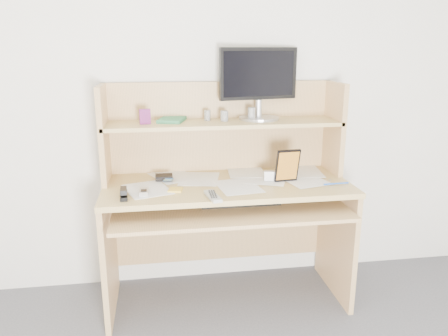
{
  "coord_description": "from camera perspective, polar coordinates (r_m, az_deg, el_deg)",
  "views": [
    {
      "loc": [
        -0.38,
        -0.87,
        1.5
      ],
      "look_at": [
        -0.03,
        1.43,
        0.85
      ],
      "focal_mm": 35.0,
      "sensor_mm": 36.0,
      "label": 1
    }
  ],
  "objects": [
    {
      "name": "keyboard",
      "position": [
        2.48,
        2.03,
        -4.19
      ],
      "size": [
        0.45,
        0.16,
        0.03
      ],
      "rotation": [
        0.0,
        0.0,
        -0.01
      ],
      "color": "black",
      "rests_on": "desk"
    },
    {
      "name": "chip_stack_b",
      "position": [
        2.59,
        -2.19,
        6.88
      ],
      "size": [
        0.04,
        0.04,
        0.06
      ],
      "primitive_type": "cylinder",
      "rotation": [
        0.0,
        0.0,
        -0.05
      ],
      "color": "silver",
      "rests_on": "desk"
    },
    {
      "name": "paper_clutter",
      "position": [
        2.5,
        0.41,
        -1.9
      ],
      "size": [
        1.32,
        0.54,
        0.01
      ],
      "primitive_type": "cube",
      "color": "white",
      "rests_on": "desk"
    },
    {
      "name": "chip_stack_d",
      "position": [
        2.6,
        3.61,
        7.06
      ],
      "size": [
        0.05,
        0.05,
        0.08
      ],
      "primitive_type": "cylinder",
      "rotation": [
        0.0,
        0.0,
        0.2
      ],
      "color": "white",
      "rests_on": "desk"
    },
    {
      "name": "game_case",
      "position": [
        2.5,
        8.28,
        0.31
      ],
      "size": [
        0.14,
        0.03,
        0.19
      ],
      "primitive_type": "cube",
      "rotation": [
        0.0,
        0.0,
        0.11
      ],
      "color": "black",
      "rests_on": "paper_clutter"
    },
    {
      "name": "digital_camera",
      "position": [
        2.54,
        6.3,
        -1.01
      ],
      "size": [
        0.1,
        0.05,
        0.06
      ],
      "primitive_type": "cube",
      "rotation": [
        0.0,
        0.0,
        -0.19
      ],
      "color": "silver",
      "rests_on": "paper_clutter"
    },
    {
      "name": "chip_stack_a",
      "position": [
        2.57,
        0.05,
        6.82
      ],
      "size": [
        0.05,
        0.05,
        0.06
      ],
      "primitive_type": "cylinder",
      "rotation": [
        0.0,
        0.0,
        0.18
      ],
      "color": "black",
      "rests_on": "desk"
    },
    {
      "name": "card_box",
      "position": [
        2.51,
        -10.28,
        6.62
      ],
      "size": [
        0.06,
        0.03,
        0.09
      ],
      "primitive_type": "cube",
      "rotation": [
        0.0,
        0.0,
        0.19
      ],
      "color": "#A8162F",
      "rests_on": "desk"
    },
    {
      "name": "stapler",
      "position": [
        2.31,
        -12.99,
        -3.15
      ],
      "size": [
        0.05,
        0.14,
        0.04
      ],
      "primitive_type": "cube",
      "rotation": [
        0.0,
        0.0,
        0.07
      ],
      "color": "black",
      "rests_on": "paper_clutter"
    },
    {
      "name": "monitor",
      "position": [
        2.65,
        4.55,
        11.22
      ],
      "size": [
        0.48,
        0.24,
        0.42
      ],
      "rotation": [
        0.0,
        0.0,
        0.18
      ],
      "color": "#B5B6BB",
      "rests_on": "desk"
    },
    {
      "name": "flip_phone",
      "position": [
        2.34,
        -10.42,
        -3.02
      ],
      "size": [
        0.05,
        0.09,
        0.02
      ],
      "primitive_type": "cube",
      "rotation": [
        0.0,
        0.0,
        -0.03
      ],
      "color": "#B2B2B5",
      "rests_on": "paper_clutter"
    },
    {
      "name": "tv_remote",
      "position": [
        2.24,
        -1.47,
        -3.71
      ],
      "size": [
        0.08,
        0.18,
        0.02
      ],
      "primitive_type": "cube",
      "rotation": [
        0.0,
        0.0,
        0.18
      ],
      "color": "#A7A7A2",
      "rests_on": "paper_clutter"
    },
    {
      "name": "back_wall",
      "position": [
        2.71,
        -0.65,
        10.21
      ],
      "size": [
        3.6,
        0.04,
        2.5
      ],
      "primitive_type": "cube",
      "color": "white",
      "rests_on": "floor"
    },
    {
      "name": "shelf_book",
      "position": [
        2.59,
        -6.83,
        6.27
      ],
      "size": [
        0.18,
        0.22,
        0.02
      ],
      "primitive_type": "cube",
      "rotation": [
        0.0,
        0.0,
        -0.28
      ],
      "color": "#317C53",
      "rests_on": "desk"
    },
    {
      "name": "wallet",
      "position": [
        2.57,
        -7.85,
        -1.19
      ],
      "size": [
        0.1,
        0.08,
        0.03
      ],
      "primitive_type": "cube",
      "rotation": [
        0.0,
        0.0,
        -0.01
      ],
      "color": "black",
      "rests_on": "paper_clutter"
    },
    {
      "name": "sticky_note_pad",
      "position": [
        2.38,
        -6.37,
        -2.85
      ],
      "size": [
        0.09,
        0.09,
        0.01
      ],
      "primitive_type": "cube",
      "rotation": [
        0.0,
        0.0,
        -0.22
      ],
      "color": "yellow",
      "rests_on": "desk"
    },
    {
      "name": "blue_pen",
      "position": [
        2.53,
        14.44,
        -1.98
      ],
      "size": [
        0.15,
        0.02,
        0.01
      ],
      "primitive_type": "cylinder",
      "rotation": [
        1.57,
        0.0,
        1.62
      ],
      "color": "blue",
      "rests_on": "paper_clutter"
    },
    {
      "name": "chip_stack_c",
      "position": [
        2.57,
        0.05,
        6.77
      ],
      "size": [
        0.06,
        0.06,
        0.06
      ],
      "primitive_type": "cylinder",
      "rotation": [
        0.0,
        0.0,
        -0.31
      ],
      "color": "black",
      "rests_on": "desk"
    },
    {
      "name": "desk",
      "position": [
        2.59,
        0.13,
        -2.6
      ],
      "size": [
        1.4,
        0.7,
        1.3
      ],
      "color": "tan",
      "rests_on": "floor"
    }
  ]
}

